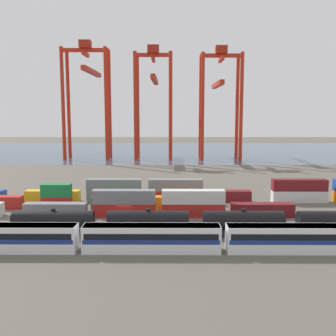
{
  "coord_description": "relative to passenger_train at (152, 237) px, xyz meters",
  "views": [
    {
      "loc": [
        8.88,
        -74.98,
        20.04
      ],
      "look_at": [
        8.15,
        37.87,
        4.27
      ],
      "focal_mm": 42.87,
      "sensor_mm": 36.0,
      "label": 1
    }
  ],
  "objects": [
    {
      "name": "ground_plane",
      "position": [
        -6.15,
        59.09,
        -2.14
      ],
      "size": [
        420.0,
        420.0,
        0.0
      ],
      "primitive_type": "plane",
      "color": "#5B564C"
    },
    {
      "name": "harbour_water",
      "position": [
        -6.15,
        150.43,
        -2.14
      ],
      "size": [
        400.0,
        110.0,
        0.01
      ],
      "primitive_type": "cube",
      "color": "#384C60",
      "rests_on": "ground_plane"
    },
    {
      "name": "passenger_train",
      "position": [
        0.0,
        0.0,
        0.0
      ],
      "size": [
        61.29,
        3.14,
        3.9
      ],
      "color": "silver",
      "rests_on": "ground_plane"
    },
    {
      "name": "freight_tank_row",
      "position": [
        14.61,
        7.85,
        -0.04
      ],
      "size": [
        75.34,
        2.97,
        4.43
      ],
      "color": "#232326",
      "rests_on": "ground_plane"
    },
    {
      "name": "shipping_container_1",
      "position": [
        -19.61,
        19.75,
        -0.84
      ],
      "size": [
        12.1,
        2.44,
        2.6
      ],
      "primitive_type": "cube",
      "color": "slate",
      "rests_on": "ground_plane"
    },
    {
      "name": "shipping_container_2",
      "position": [
        -6.25,
        19.75,
        -0.84
      ],
      "size": [
        12.1,
        2.44,
        2.6
      ],
      "primitive_type": "cube",
      "color": "#AD211C",
      "rests_on": "ground_plane"
    },
    {
      "name": "shipping_container_3",
      "position": [
        -6.25,
        19.75,
        1.76
      ],
      "size": [
        12.1,
        2.44,
        2.6
      ],
      "primitive_type": "cube",
      "color": "slate",
      "rests_on": "shipping_container_2"
    },
    {
      "name": "shipping_container_4",
      "position": [
        7.11,
        19.75,
        -0.84
      ],
      "size": [
        12.1,
        2.44,
        2.6
      ],
      "primitive_type": "cube",
      "color": "#AD211C",
      "rests_on": "ground_plane"
    },
    {
      "name": "shipping_container_5",
      "position": [
        7.11,
        19.75,
        1.76
      ],
      "size": [
        12.1,
        2.44,
        2.6
      ],
      "primitive_type": "cube",
      "color": "silver",
      "rests_on": "shipping_container_4"
    },
    {
      "name": "shipping_container_6",
      "position": [
        20.47,
        19.75,
        -0.84
      ],
      "size": [
        12.1,
        2.44,
        2.6
      ],
      "primitive_type": "cube",
      "color": "maroon",
      "rests_on": "ground_plane"
    },
    {
      "name": "shipping_container_8",
      "position": [
        -21.11,
        26.07,
        -0.84
      ],
      "size": [
        6.04,
        2.44,
        2.6
      ],
      "primitive_type": "cube",
      "color": "#AD211C",
      "rests_on": "ground_plane"
    },
    {
      "name": "shipping_container_9",
      "position": [
        -21.11,
        26.07,
        1.76
      ],
      "size": [
        6.04,
        2.44,
        2.6
      ],
      "primitive_type": "cube",
      "color": "#197538",
      "rests_on": "shipping_container_8"
    },
    {
      "name": "shipping_container_10",
      "position": [
        -7.75,
        26.07,
        -0.84
      ],
      "size": [
        12.1,
        2.44,
        2.6
      ],
      "primitive_type": "cube",
      "color": "#197538",
      "rests_on": "ground_plane"
    },
    {
      "name": "shipping_container_11",
      "position": [
        5.61,
        26.07,
        -0.84
      ],
      "size": [
        12.1,
        2.44,
        2.6
      ],
      "primitive_type": "cube",
      "color": "orange",
      "rests_on": "ground_plane"
    },
    {
      "name": "shipping_container_13",
      "position": [
        -23.79,
        32.39,
        -0.84
      ],
      "size": [
        12.1,
        2.44,
        2.6
      ],
      "primitive_type": "cube",
      "color": "gold",
      "rests_on": "ground_plane"
    },
    {
      "name": "shipping_container_14",
      "position": [
        -9.96,
        32.39,
        -0.84
      ],
      "size": [
        12.1,
        2.44,
        2.6
      ],
      "primitive_type": "cube",
      "color": "slate",
      "rests_on": "ground_plane"
    },
    {
      "name": "shipping_container_15",
      "position": [
        -9.96,
        32.39,
        1.76
      ],
      "size": [
        12.1,
        2.44,
        2.6
      ],
      "primitive_type": "cube",
      "color": "slate",
      "rests_on": "shipping_container_14"
    },
    {
      "name": "shipping_container_16",
      "position": [
        3.88,
        32.39,
        -0.84
      ],
      "size": [
        12.1,
        2.44,
        2.6
      ],
      "primitive_type": "cube",
      "color": "#AD211C",
      "rests_on": "ground_plane"
    },
    {
      "name": "shipping_container_17",
      "position": [
        3.88,
        32.39,
        1.76
      ],
      "size": [
        12.1,
        2.44,
        2.6
      ],
      "primitive_type": "cube",
      "color": "slate",
      "rests_on": "shipping_container_16"
    },
    {
      "name": "shipping_container_18",
      "position": [
        17.72,
        32.39,
        -0.84
      ],
      "size": [
        6.04,
        2.44,
        2.6
      ],
      "primitive_type": "cube",
      "color": "maroon",
      "rests_on": "ground_plane"
    },
    {
      "name": "shipping_container_19",
      "position": [
        31.55,
        32.39,
        -0.84
      ],
      "size": [
        12.1,
        2.44,
        2.6
      ],
      "primitive_type": "cube",
      "color": "silver",
      "rests_on": "ground_plane"
    },
    {
      "name": "shipping_container_20",
      "position": [
        31.55,
        32.39,
        1.76
      ],
      "size": [
        12.1,
        2.44,
        2.6
      ],
      "primitive_type": "cube",
      "color": "maroon",
      "rests_on": "shipping_container_19"
    },
    {
      "name": "gantry_crane_west",
      "position": [
        -33.0,
        119.47,
        28.43
      ],
      "size": [
        19.59,
        37.36,
        49.75
      ],
      "color": "red",
      "rests_on": "ground_plane"
    },
    {
      "name": "gantry_crane_central",
      "position": [
        -4.56,
        119.97,
        26.92
      ],
      "size": [
        16.08,
        40.71,
        47.75
      ],
      "color": "red",
      "rests_on": "ground_plane"
    },
    {
      "name": "gantry_crane_east",
      "position": [
        23.89,
        119.01,
        26.13
      ],
      "size": [
        17.61,
        34.21,
        47.48
      ],
      "color": "red",
      "rests_on": "ground_plane"
    }
  ]
}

